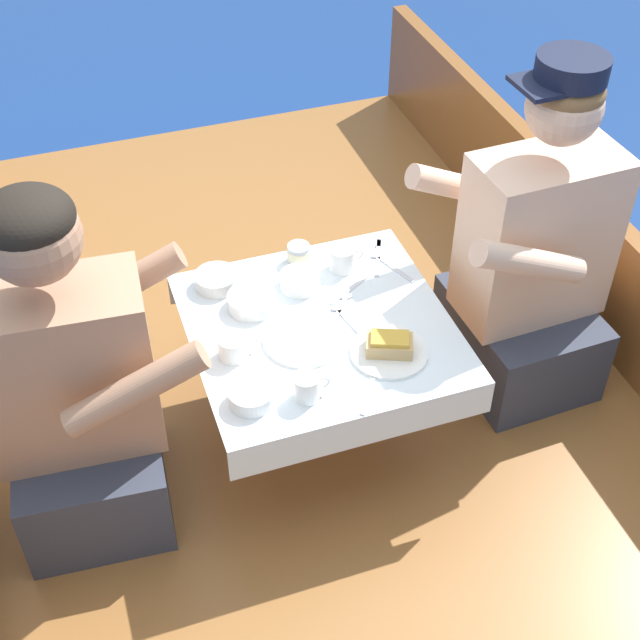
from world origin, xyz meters
TOP-DOWN VIEW (x-y plane):
  - ground_plane at (0.00, 0.00)m, footprint 60.00×60.00m
  - boat_deck at (0.00, 0.00)m, footprint 2.02×3.33m
  - gunwale_starboard at (0.98, 0.00)m, footprint 0.06×3.33m
  - cockpit_table at (0.00, -0.14)m, footprint 0.68×0.67m
  - person_port at (-0.64, -0.18)m, footprint 0.55×0.47m
  - person_starboard at (0.64, -0.10)m, footprint 0.53×0.46m
  - plate_sandwich at (0.13, -0.29)m, footprint 0.20×0.20m
  - plate_bread at (-0.06, -0.17)m, footprint 0.22×0.22m
  - sandwich at (0.13, -0.29)m, footprint 0.14×0.11m
  - bowl_port_near at (-0.24, -0.34)m, footprint 0.11×0.11m
  - bowl_starboard_near at (-0.15, -0.01)m, footprint 0.13×0.13m
  - bowl_center_far at (-0.00, 0.03)m, footprint 0.11×0.11m
  - bowl_port_far at (-0.22, 0.11)m, footprint 0.12×0.12m
  - coffee_cup_port at (0.14, 0.07)m, footprint 0.10×0.07m
  - coffee_cup_starboard at (-0.11, -0.37)m, footprint 0.09×0.06m
  - coffee_cup_center at (-0.24, -0.17)m, footprint 0.10×0.08m
  - tin_can at (0.03, 0.14)m, footprint 0.07×0.07m
  - utensil_fork_port at (0.26, 0.10)m, footprint 0.08×0.16m
  - utensil_spoon_port at (0.26, 0.05)m, footprint 0.08×0.16m
  - utensil_spoon_starboard at (0.08, -0.08)m, footprint 0.12×0.14m
  - utensil_fork_starboard at (0.05, -0.38)m, footprint 0.11×0.15m
  - utensil_spoon_center at (0.07, -0.13)m, footprint 0.05×0.17m
  - utensil_knife_starboard at (0.13, -0.02)m, footprint 0.15×0.10m

SIDE VIEW (x-z plane):
  - ground_plane at x=0.00m, z-range 0.00..0.00m
  - boat_deck at x=0.00m, z-range 0.00..0.25m
  - gunwale_starboard at x=0.98m, z-range 0.25..0.67m
  - cockpit_table at x=0.00m, z-range 0.40..0.80m
  - utensil_fork_port at x=0.26m, z-range 0.64..0.65m
  - utensil_fork_starboard at x=0.05m, z-range 0.64..0.65m
  - utensil_knife_starboard at x=0.13m, z-range 0.64..0.65m
  - person_port at x=-0.64m, z-range 0.16..1.14m
  - utensil_spoon_port at x=0.26m, z-range 0.64..0.65m
  - utensil_spoon_starboard at x=0.08m, z-range 0.64..0.65m
  - utensil_spoon_center at x=0.07m, z-range 0.64..0.65m
  - plate_sandwich at x=0.13m, z-range 0.64..0.65m
  - plate_bread at x=-0.06m, z-range 0.64..0.65m
  - person_starboard at x=0.64m, z-range 0.14..1.17m
  - bowl_port_near at x=-0.24m, z-range 0.64..0.69m
  - bowl_center_far at x=0.00m, z-range 0.64..0.69m
  - bowl_port_far at x=-0.22m, z-range 0.64..0.69m
  - bowl_starboard_near at x=-0.15m, z-range 0.64..0.69m
  - tin_can at x=0.03m, z-range 0.64..0.70m
  - coffee_cup_center at x=-0.24m, z-range 0.64..0.70m
  - sandwich at x=0.13m, z-range 0.65..0.70m
  - coffee_cup_starboard at x=-0.11m, z-range 0.64..0.71m
  - coffee_cup_port at x=0.14m, z-range 0.64..0.71m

